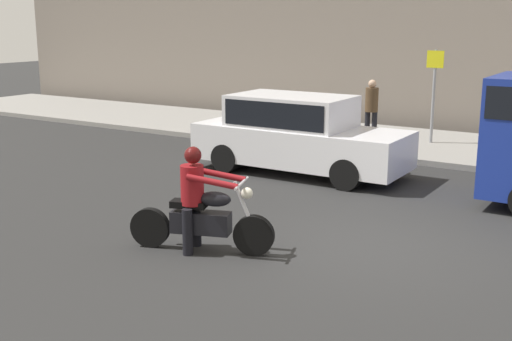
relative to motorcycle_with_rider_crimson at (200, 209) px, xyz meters
name	(u,v)px	position (x,y,z in m)	size (l,w,h in m)	color
ground_plane	(365,245)	(1.95, 1.54, -0.64)	(80.00, 80.00, 0.00)	#272727
sidewalk_slab	(490,152)	(1.95, 9.54, -0.57)	(40.00, 4.40, 0.14)	gray
motorcycle_with_rider_crimson	(200,209)	(0.00, 0.00, 0.00)	(2.11, 0.95, 1.57)	black
parked_sedan_white	(297,134)	(-1.21, 5.16, 0.24)	(4.72, 1.82, 1.72)	silver
street_sign_post	(434,87)	(0.40, 9.61, 0.98)	(0.44, 0.08, 2.44)	gray
pedestrian_bystander	(371,106)	(-0.96, 8.77, 0.46)	(0.34, 0.34, 1.66)	black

